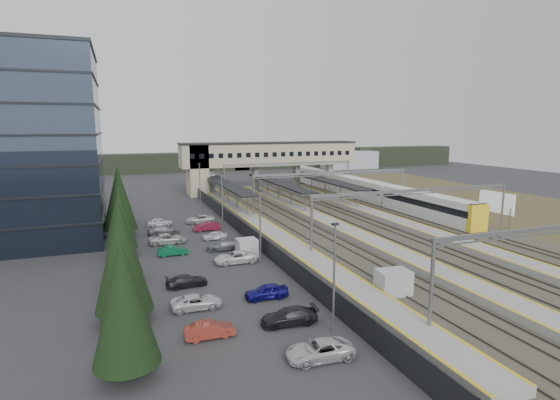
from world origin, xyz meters
name	(u,v)px	position (x,y,z in m)	size (l,w,h in m)	color
ground	(300,239)	(0.00, 0.00, 0.00)	(220.00, 220.00, 0.00)	#2B2B2D
conifer_row	(120,222)	(-22.00, -3.86, 4.84)	(4.42, 49.82, 9.50)	black
car_park	(208,256)	(-13.09, -5.10, 0.61)	(10.65, 44.75, 1.29)	#9C3528
lampposts	(238,209)	(-8.00, 1.25, 4.34)	(0.50, 53.25, 8.07)	slate
fence	(242,228)	(-6.50, 5.00, 1.00)	(0.08, 90.00, 2.00)	#26282B
relay_cabin_near	(393,283)	(0.09, -20.69, 1.16)	(2.95, 2.28, 2.32)	#A6A8AC
relay_cabin_far	(247,248)	(-8.62, -4.83, 1.02)	(2.29, 1.93, 2.05)	#A6A8AC
rail_corridor	(344,224)	(9.34, 5.00, 0.29)	(34.00, 90.00, 0.92)	#3A372C
canopies	(279,183)	(7.00, 27.00, 3.92)	(23.10, 30.00, 3.28)	black
footbridge	(258,157)	(7.70, 42.00, 7.93)	(40.40, 6.40, 11.20)	tan
gantries	(368,187)	(12.00, 3.00, 6.00)	(28.40, 62.28, 7.17)	slate
train	(359,188)	(24.00, 25.58, 2.20)	(3.07, 64.12, 3.86)	silver
billboard	(496,203)	(29.89, -3.35, 3.52)	(0.39, 6.12, 5.22)	slate
scrub_east	(522,210)	(45.00, 5.00, 0.03)	(34.00, 120.00, 0.06)	#4A3C28
treeline_far	(259,161)	(23.81, 92.28, 2.95)	(170.00, 19.00, 7.00)	black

